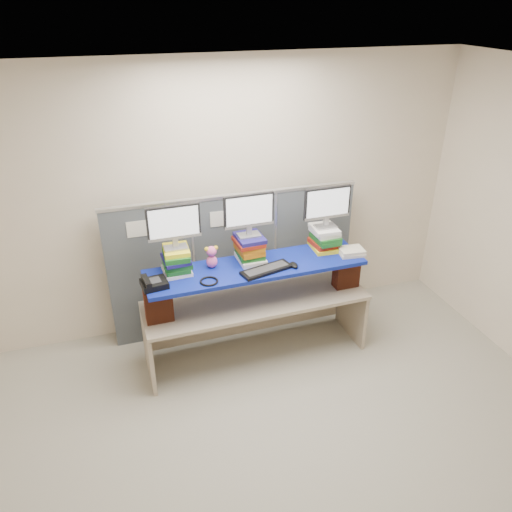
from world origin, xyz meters
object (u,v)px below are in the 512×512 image
object	(u,v)px
monitor_right	(327,205)
desk_phone	(153,283)
desk	(256,310)
blue_board	(256,267)
keyboard	(266,270)
monitor_center	(249,213)
monitor_left	(174,225)

from	to	relation	value
monitor_right	desk_phone	size ratio (longest dim) A/B	1.94
desk	blue_board	size ratio (longest dim) A/B	1.06
desk	monitor_right	distance (m)	1.23
keyboard	desk_phone	distance (m)	1.01
blue_board	monitor_right	bearing A→B (deg)	8.96
desk	monitor_right	bearing A→B (deg)	8.96
blue_board	keyboard	xyz separation A→B (m)	(0.06, -0.13, 0.03)
monitor_right	monitor_center	bearing A→B (deg)	-180.00
desk_phone	monitor_left	bearing A→B (deg)	31.84
desk_phone	monitor_center	bearing A→B (deg)	5.45
desk	keyboard	xyz separation A→B (m)	(0.06, -0.13, 0.52)
keyboard	monitor_left	bearing A→B (deg)	148.99
desk	keyboard	distance (m)	0.53
monitor_center	desk_phone	world-z (taller)	monitor_center
keyboard	monitor_center	bearing A→B (deg)	95.66
monitor_center	monitor_right	distance (m)	0.78
monitor_center	keyboard	bearing A→B (deg)	-71.16
monitor_left	desk_phone	bearing A→B (deg)	-141.83
monitor_right	desk	bearing A→B (deg)	-171.04
blue_board	monitor_center	world-z (taller)	monitor_center
monitor_center	desk_phone	xyz separation A→B (m)	(-0.92, -0.21, -0.45)
monitor_left	monitor_center	distance (m)	0.68
blue_board	desk_phone	world-z (taller)	desk_phone
monitor_right	desk_phone	distance (m)	1.77
monitor_left	keyboard	distance (m)	0.92
monitor_left	keyboard	size ratio (longest dim) A/B	0.92
blue_board	desk_phone	bearing A→B (deg)	-175.51
monitor_center	desk_phone	size ratio (longest dim) A/B	1.94
blue_board	monitor_center	xyz separation A→B (m)	(-0.03, 0.12, 0.51)
desk	blue_board	xyz separation A→B (m)	(-0.00, 0.00, 0.48)
blue_board	desk_phone	xyz separation A→B (m)	(-0.95, -0.09, 0.05)
monitor_center	monitor_right	world-z (taller)	monitor_center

